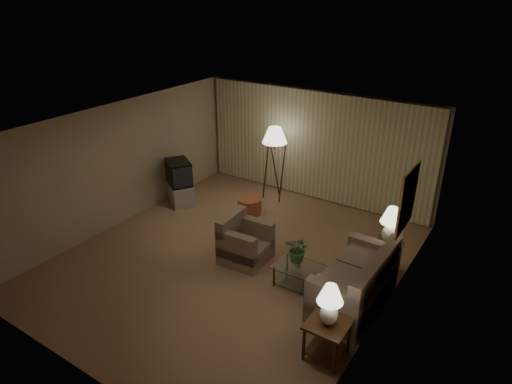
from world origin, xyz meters
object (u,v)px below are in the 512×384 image
table_lamp_far (391,222)px  tv_cabinet (180,193)px  side_table_near (327,333)px  ottoman (250,206)px  side_table_far (387,252)px  crt_tv (179,173)px  armchair (246,244)px  sofa (354,283)px  vase (298,262)px  coffee_table (305,276)px  floor_lamp (274,162)px  table_lamp_near (330,301)px

table_lamp_far → tv_cabinet: 5.26m
side_table_near → ottoman: (-3.46, 3.14, -0.23)m
side_table_far → crt_tv: (-5.20, 0.07, 0.40)m
armchair → crt_tv: (-2.80, 1.23, 0.43)m
sofa → armchair: 2.25m
armchair → tv_cabinet: (-2.80, 1.23, -0.12)m
tv_cabinet → vase: 4.29m
ottoman → vase: size_ratio=3.49×
coffee_table → vase: bearing=180.0°
table_lamp_far → floor_lamp: bearing=155.6°
sofa → crt_tv: 5.24m
crt_tv → ottoman: size_ratio=1.52×
table_lamp_near → vase: (-1.16, 1.25, -0.48)m
armchair → crt_tv: crt_tv is taller
side_table_near → side_table_far: (0.00, 2.60, -0.02)m
armchair → vase: 1.26m
coffee_table → table_lamp_far: bearing=53.2°
table_lamp_far → side_table_far: bearing=26.6°
side_table_far → side_table_near: bearing=-90.0°
sofa → table_lamp_near: bearing=7.8°
side_table_near → table_lamp_far: (-0.00, 2.60, 0.61)m
sofa → tv_cabinet: bearing=-103.3°
coffee_table → tv_cabinet: (-4.19, 1.42, -0.03)m
crt_tv → tv_cabinet: bearing=0.0°
sofa → ottoman: bearing=-117.0°
table_lamp_near → table_lamp_far: (0.00, 2.60, 0.05)m
sofa → table_lamp_far: 1.40m
table_lamp_far → ottoman: bearing=171.1°
table_lamp_far → crt_tv: table_lamp_far is taller
sofa → side_table_far: 1.26m
table_lamp_near → tv_cabinet: (-5.20, 2.67, -0.73)m
tv_cabinet → ottoman: (1.74, 0.47, -0.06)m
side_table_far → coffee_table: side_table_far is taller
floor_lamp → ottoman: floor_lamp is taller
sofa → side_table_far: (0.15, 1.25, -0.00)m
ottoman → coffee_table: bearing=-37.7°
table_lamp_near → ottoman: size_ratio=1.14×
sofa → coffee_table: bearing=-81.9°
table_lamp_near → crt_tv: 5.85m
coffee_table → vase: 0.26m
vase → side_table_near: bearing=-47.1°
side_table_far → ottoman: 3.51m
side_table_near → side_table_far: 2.60m
side_table_far → coffee_table: size_ratio=0.54×
crt_tv → vase: size_ratio=5.29×
table_lamp_near → crt_tv: (-5.20, 2.67, -0.18)m
sofa → table_lamp_far: bearing=174.6°
armchair → side_table_far: 2.66m
floor_lamp → armchair: bearing=-69.6°
side_table_far → coffee_table: 1.69m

